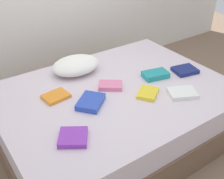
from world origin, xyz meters
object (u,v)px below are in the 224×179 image
at_px(bed, 115,114).
at_px(textbook_pink, 110,85).
at_px(pillow, 76,65).
at_px(textbook_white, 182,93).
at_px(textbook_yellow, 148,93).
at_px(textbook_blue, 91,102).
at_px(textbook_teal, 155,75).
at_px(textbook_orange, 56,96).
at_px(textbook_navy, 185,70).
at_px(textbook_purple, 73,137).

xyz_separation_m(bed, textbook_pink, (-0.01, 0.06, 0.27)).
relative_size(pillow, textbook_white, 2.03).
bearing_deg(textbook_white, textbook_yellow, 170.59).
distance_m(textbook_yellow, textbook_blue, 0.49).
distance_m(textbook_teal, textbook_orange, 0.93).
xyz_separation_m(bed, textbook_navy, (0.73, -0.11, 0.27)).
bearing_deg(textbook_teal, textbook_purple, -149.31).
height_order(textbook_pink, textbook_blue, textbook_blue).
bearing_deg(pillow, textbook_teal, -42.11).
bearing_deg(textbook_purple, textbook_blue, 75.95).
bearing_deg(textbook_blue, bed, -27.13).
bearing_deg(textbook_purple, textbook_yellow, 43.05).
distance_m(textbook_blue, textbook_teal, 0.72).
relative_size(textbook_pink, textbook_orange, 0.99).
bearing_deg(textbook_pink, textbook_blue, -119.39).
distance_m(bed, textbook_blue, 0.40).
height_order(bed, textbook_white, textbook_white).
height_order(bed, textbook_pink, textbook_pink).
bearing_deg(textbook_yellow, textbook_orange, 113.49).
relative_size(textbook_yellow, textbook_teal, 0.86).
height_order(textbook_pink, textbook_yellow, textbook_pink).
relative_size(textbook_navy, textbook_white, 0.95).
relative_size(bed, textbook_yellow, 10.12).
distance_m(pillow, textbook_blue, 0.57).
height_order(textbook_purple, textbook_white, same).
bearing_deg(textbook_pink, textbook_orange, -158.46).
height_order(textbook_pink, textbook_teal, textbook_teal).
bearing_deg(textbook_purple, pillow, 93.53).
bearing_deg(textbook_blue, textbook_white, -63.88).
bearing_deg(textbook_pink, textbook_purple, -108.68).
xyz_separation_m(textbook_navy, textbook_white, (-0.32, -0.27, -0.00)).
bearing_deg(textbook_navy, textbook_teal, 175.20).
bearing_deg(textbook_navy, textbook_purple, -158.48).
height_order(textbook_purple, textbook_yellow, textbook_purple).
height_order(textbook_pink, textbook_orange, textbook_pink).
relative_size(textbook_blue, textbook_teal, 1.04).
distance_m(textbook_purple, textbook_teal, 1.07).
relative_size(textbook_yellow, textbook_navy, 0.92).
relative_size(textbook_pink, textbook_yellow, 1.02).
relative_size(pillow, textbook_orange, 2.25).
relative_size(bed, textbook_purple, 10.59).
xyz_separation_m(textbook_pink, textbook_orange, (-0.46, 0.12, -0.00)).
xyz_separation_m(textbook_pink, textbook_navy, (0.74, -0.17, 0.00)).
distance_m(textbook_pink, textbook_navy, 0.76).
bearing_deg(bed, textbook_blue, -167.50).
xyz_separation_m(bed, textbook_yellow, (0.18, -0.21, 0.27)).
distance_m(textbook_pink, textbook_purple, 0.71).
bearing_deg(textbook_pink, pillow, 141.10).
bearing_deg(textbook_yellow, textbook_navy, -24.80).
distance_m(textbook_blue, textbook_orange, 0.31).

